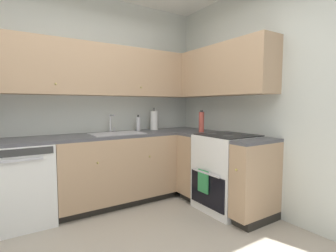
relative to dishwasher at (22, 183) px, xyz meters
name	(u,v)px	position (x,y,z in m)	size (l,w,h in m)	color
wall_back	(72,99)	(0.61, 0.33, 0.90)	(3.67, 0.05, 2.67)	silver
wall_right	(286,98)	(2.42, -1.45, 0.90)	(0.05, 3.59, 2.67)	silver
dishwasher	(22,183)	(0.00, 0.00, 0.00)	(0.60, 0.63, 0.87)	white
lower_cabinets_back	(116,169)	(1.05, 0.00, 0.00)	(1.49, 0.62, 0.87)	tan
countertop_back	(115,135)	(1.05, 0.00, 0.45)	(2.69, 0.60, 0.04)	#4C4C51
lower_cabinets_right	(221,172)	(2.09, -0.83, 0.00)	(0.62, 1.16, 0.87)	tan
countertop_right	(222,136)	(2.09, -0.83, 0.45)	(0.60, 1.16, 0.03)	#4C4C51
oven_range	(227,172)	(2.11, -0.92, 0.02)	(0.68, 0.62, 1.05)	white
upper_cabinets_back	(98,70)	(0.89, 0.14, 1.26)	(2.37, 0.34, 0.63)	tan
upper_cabinets_right	(215,72)	(2.23, -0.55, 1.26)	(0.32, 1.71, 0.63)	tan
sink	(117,137)	(1.06, -0.03, 0.43)	(0.64, 0.40, 0.10)	#B7B7BC
faucet	(111,122)	(1.07, 0.18, 0.61)	(0.07, 0.16, 0.24)	silver
soap_bottle	(138,124)	(1.46, 0.18, 0.57)	(0.06, 0.06, 0.22)	silver
paper_towel_roll	(154,120)	(1.71, 0.16, 0.60)	(0.11, 0.11, 0.33)	white
oil_bottle	(201,122)	(2.09, -0.45, 0.60)	(0.07, 0.07, 0.29)	#BF4C3F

